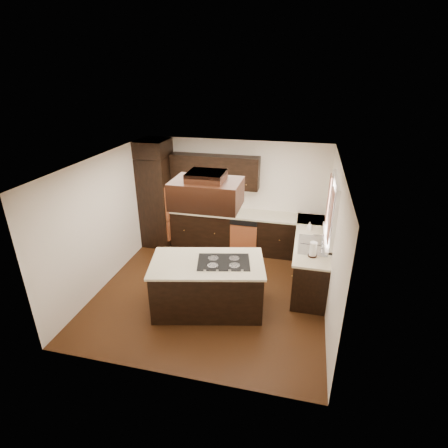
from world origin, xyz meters
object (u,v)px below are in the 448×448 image
at_px(oven_column, 157,201).
at_px(range_hood, 207,193).
at_px(spice_rack, 199,205).
at_px(island, 208,286).

distance_m(oven_column, range_hood, 3.13).
bearing_deg(range_hood, spice_rack, 110.78).
bearing_deg(island, oven_column, 116.91).
bearing_deg(oven_column, island, -50.17).
height_order(range_hood, spice_rack, range_hood).
height_order(oven_column, island, oven_column).
bearing_deg(range_hood, oven_column, 129.74).
xyz_separation_m(oven_column, spice_rack, (1.02, -0.01, 0.01)).
relative_size(island, spice_rack, 5.02).
bearing_deg(spice_rack, island, -65.06).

